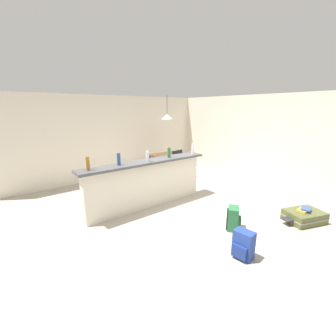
% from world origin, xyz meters
% --- Properties ---
extents(ground_plane, '(13.00, 13.00, 0.05)m').
position_xyz_m(ground_plane, '(0.00, 0.00, -0.03)').
color(ground_plane, '#ADA393').
extents(wall_back, '(6.60, 0.10, 2.50)m').
position_xyz_m(wall_back, '(0.00, 3.05, 1.25)').
color(wall_back, silver).
rests_on(wall_back, ground_plane).
extents(wall_right, '(0.10, 6.00, 2.50)m').
position_xyz_m(wall_right, '(3.05, 0.30, 1.25)').
color(wall_right, silver).
rests_on(wall_right, ground_plane).
extents(partition_half_wall, '(2.80, 0.20, 0.99)m').
position_xyz_m(partition_half_wall, '(-0.47, 0.46, 0.50)').
color(partition_half_wall, silver).
rests_on(partition_half_wall, ground_plane).
extents(bar_countertop, '(2.96, 0.40, 0.05)m').
position_xyz_m(bar_countertop, '(-0.47, 0.46, 1.02)').
color(bar_countertop, '#4C4C51').
rests_on(bar_countertop, partition_half_wall).
extents(bottle_amber, '(0.06, 0.06, 0.25)m').
position_xyz_m(bottle_amber, '(-1.71, 0.46, 1.17)').
color(bottle_amber, '#9E661E').
rests_on(bottle_amber, bar_countertop).
extents(bottle_blue, '(0.07, 0.07, 0.24)m').
position_xyz_m(bottle_blue, '(-1.10, 0.48, 1.16)').
color(bottle_blue, '#284C89').
rests_on(bottle_blue, bar_countertop).
extents(bottle_clear, '(0.06, 0.06, 0.23)m').
position_xyz_m(bottle_clear, '(-0.50, 0.38, 1.15)').
color(bottle_clear, silver).
rests_on(bottle_clear, bar_countertop).
extents(bottle_green, '(0.07, 0.07, 0.23)m').
position_xyz_m(bottle_green, '(0.12, 0.44, 1.16)').
color(bottle_green, '#2D6B38').
rests_on(bottle_green, bar_countertop).
extents(bottle_white, '(0.06, 0.06, 0.27)m').
position_xyz_m(bottle_white, '(0.80, 0.38, 1.18)').
color(bottle_white, silver).
rests_on(bottle_white, bar_countertop).
extents(dining_table, '(1.10, 0.80, 0.74)m').
position_xyz_m(dining_table, '(1.26, 1.91, 0.65)').
color(dining_table, '#4C331E').
rests_on(dining_table, ground_plane).
extents(dining_chair_near_partition, '(0.45, 0.45, 0.93)m').
position_xyz_m(dining_chair_near_partition, '(1.26, 1.38, 0.52)').
color(dining_chair_near_partition, black).
rests_on(dining_chair_near_partition, ground_plane).
extents(pendant_lamp, '(0.34, 0.34, 0.73)m').
position_xyz_m(pendant_lamp, '(1.25, 1.98, 1.88)').
color(pendant_lamp, black).
extents(suitcase_flat_olive, '(0.89, 0.70, 0.22)m').
position_xyz_m(suitcase_flat_olive, '(1.52, -1.99, 0.11)').
color(suitcase_flat_olive, '#51562D').
rests_on(suitcase_flat_olive, ground_plane).
extents(backpack_blue, '(0.27, 0.30, 0.42)m').
position_xyz_m(backpack_blue, '(-0.35, -1.91, 0.20)').
color(backpack_blue, '#233D93').
rests_on(backpack_blue, ground_plane).
extents(backpack_green, '(0.34, 0.33, 0.42)m').
position_xyz_m(backpack_green, '(0.21, -1.33, 0.20)').
color(backpack_green, '#286B3D').
rests_on(backpack_green, ground_plane).
extents(book_stack, '(0.28, 0.22, 0.06)m').
position_xyz_m(book_stack, '(1.52, -1.98, 0.25)').
color(book_stack, gold).
rests_on(book_stack, suitcase_flat_olive).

